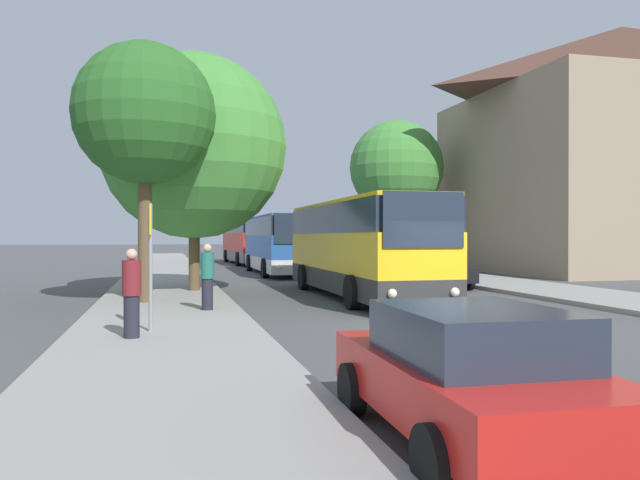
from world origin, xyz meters
name	(u,v)px	position (x,y,z in m)	size (l,w,h in m)	color
ground_plane	(470,325)	(0.00, 0.00, 0.00)	(300.00, 300.00, 0.00)	#4C4C4F
sidewalk_left	(166,333)	(-7.00, 0.00, 0.07)	(4.00, 120.00, 0.15)	gray
building_right_background	(622,149)	(20.05, 19.00, 7.44)	(17.77, 14.37, 14.88)	gray
bus_front	(359,246)	(-0.52, 7.07, 1.76)	(2.83, 11.46, 3.28)	#2D2D2D
bus_middle	(278,243)	(-0.86, 20.83, 1.72)	(2.86, 10.99, 3.22)	silver
bus_rear	(248,240)	(-0.81, 34.06, 1.83)	(3.04, 11.86, 3.42)	gray
parked_car_left_curb	(469,372)	(-4.04, -7.70, 0.73)	(2.02, 3.94, 1.40)	red
parked_car_right_near	(435,270)	(3.76, 10.26, 0.72)	(2.13, 4.33, 1.37)	black
parked_car_right_far	(371,260)	(4.02, 19.16, 0.78)	(2.23, 4.77, 1.51)	#B7B7BC
bus_stop_sign	(150,252)	(-7.31, -0.14, 1.78)	(0.08, 0.45, 2.64)	gray
pedestrian_waiting_near	(132,293)	(-7.64, -0.90, 1.02)	(0.36, 0.36, 1.72)	#23232D
pedestrian_waiting_far	(207,276)	(-5.92, 3.37, 1.04)	(0.36, 0.36, 1.76)	#23232D
tree_left_near	(194,147)	(-5.98, 9.58, 5.35)	(6.68, 6.68, 8.55)	brown
tree_left_far	(145,115)	(-7.59, 5.81, 5.73)	(4.21, 4.21, 7.71)	brown
tree_right_near	(396,168)	(7.28, 23.79, 6.46)	(5.95, 5.95, 9.29)	#47331E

